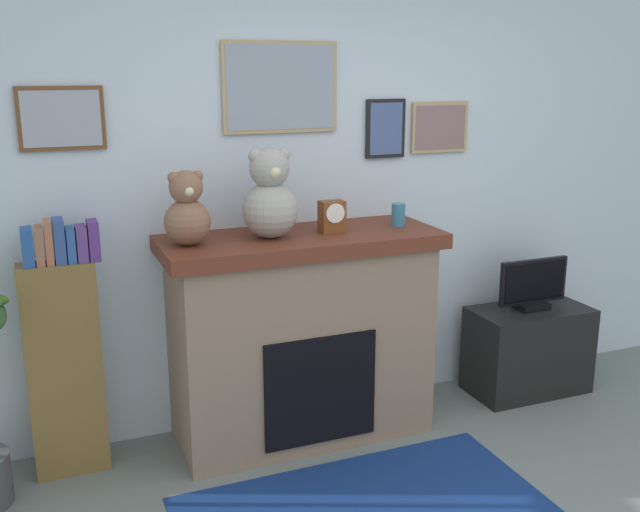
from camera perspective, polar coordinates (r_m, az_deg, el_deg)
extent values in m
cube|color=silver|center=(4.23, 0.48, 4.97)|extent=(5.20, 0.12, 2.60)
cube|color=tan|center=(4.00, -3.10, 13.03)|extent=(0.64, 0.02, 0.48)
cube|color=#8D9BAB|center=(3.99, -3.05, 13.03)|extent=(0.60, 0.00, 0.44)
cube|color=black|center=(4.26, 5.13, 9.89)|extent=(0.24, 0.02, 0.33)
cube|color=#475B8D|center=(4.25, 5.20, 9.87)|extent=(0.20, 0.00, 0.29)
cube|color=brown|center=(3.79, -19.56, 10.09)|extent=(0.41, 0.02, 0.31)
cube|color=#99A1AE|center=(3.78, -19.55, 10.08)|extent=(0.37, 0.00, 0.27)
cube|color=tan|center=(4.44, 9.33, 9.90)|extent=(0.37, 0.02, 0.30)
cube|color=#836466|center=(4.43, 9.41, 9.89)|extent=(0.33, 0.00, 0.26)
cube|color=#897059|center=(4.03, -1.47, -6.82)|extent=(1.37, 0.55, 1.07)
cube|color=brown|center=(3.86, -1.52, 1.16)|extent=(1.49, 0.61, 0.08)
cube|color=black|center=(3.86, 0.06, -10.47)|extent=(0.62, 0.02, 0.59)
cube|color=brown|center=(3.88, -19.32, -8.37)|extent=(0.36, 0.16, 1.10)
cube|color=#244D91|center=(3.68, -21.90, 0.66)|extent=(0.05, 0.13, 0.18)
cube|color=#8F5C45|center=(3.68, -21.10, 0.76)|extent=(0.04, 0.13, 0.18)
cube|color=#A15E41|center=(3.68, -20.46, 1.03)|extent=(0.03, 0.13, 0.21)
cube|color=#2E4985|center=(3.68, -19.72, 1.13)|extent=(0.05, 0.13, 0.21)
cube|color=#275394|center=(3.69, -18.91, 0.85)|extent=(0.04, 0.13, 0.17)
cube|color=#5A3878|center=(3.69, -18.15, 0.95)|extent=(0.05, 0.13, 0.17)
cube|color=#542D77|center=(3.69, -17.30, 1.20)|extent=(0.05, 0.13, 0.19)
cube|color=black|center=(4.83, 15.94, -7.06)|extent=(0.74, 0.40, 0.55)
cube|color=black|center=(4.73, 16.19, -3.75)|extent=(0.20, 0.14, 0.04)
cube|color=black|center=(4.68, 16.32, -1.90)|extent=(0.48, 0.03, 0.28)
cube|color=black|center=(4.67, 16.45, -1.95)|extent=(0.44, 0.00, 0.24)
cylinder|color=teal|center=(4.05, 6.13, 3.23)|extent=(0.08, 0.08, 0.13)
cube|color=brown|center=(3.88, 0.93, 3.10)|extent=(0.13, 0.09, 0.17)
cylinder|color=white|center=(3.83, 1.22, 3.36)|extent=(0.10, 0.01, 0.10)
sphere|color=brown|center=(3.65, -10.32, 2.62)|extent=(0.23, 0.23, 0.23)
sphere|color=brown|center=(3.61, -10.45, 5.31)|extent=(0.17, 0.17, 0.17)
sphere|color=brown|center=(3.59, -11.39, 6.02)|extent=(0.06, 0.06, 0.06)
sphere|color=brown|center=(3.62, -9.58, 6.16)|extent=(0.06, 0.06, 0.06)
sphere|color=beige|center=(3.55, -10.21, 5.02)|extent=(0.05, 0.05, 0.05)
sphere|color=#9D9B94|center=(3.75, -3.92, 3.60)|extent=(0.29, 0.29, 0.29)
sphere|color=#9D9B94|center=(3.71, -3.98, 6.89)|extent=(0.21, 0.21, 0.21)
sphere|color=#9D9B94|center=(3.68, -5.08, 7.78)|extent=(0.07, 0.07, 0.07)
sphere|color=#9D9B94|center=(3.73, -2.93, 7.90)|extent=(0.07, 0.07, 0.07)
sphere|color=beige|center=(3.64, -3.56, 6.57)|extent=(0.06, 0.06, 0.06)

